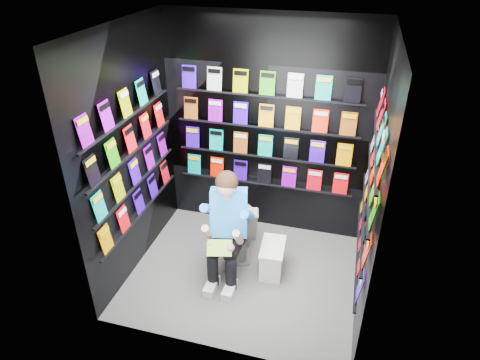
# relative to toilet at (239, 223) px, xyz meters

# --- Properties ---
(floor) EXTENTS (2.40, 2.40, 0.00)m
(floor) POSITION_rel_toilet_xyz_m (0.16, -0.41, -0.37)
(floor) COLOR #5B5B59
(floor) RESTS_ON ground
(ceiling) EXTENTS (2.40, 2.40, 0.00)m
(ceiling) POSITION_rel_toilet_xyz_m (0.16, -0.41, 2.23)
(ceiling) COLOR white
(ceiling) RESTS_ON floor
(wall_back) EXTENTS (2.40, 0.04, 2.60)m
(wall_back) POSITION_rel_toilet_xyz_m (0.16, 0.59, 0.93)
(wall_back) COLOR black
(wall_back) RESTS_ON floor
(wall_front) EXTENTS (2.40, 0.04, 2.60)m
(wall_front) POSITION_rel_toilet_xyz_m (0.16, -1.41, 0.93)
(wall_front) COLOR black
(wall_front) RESTS_ON floor
(wall_left) EXTENTS (0.04, 2.00, 2.60)m
(wall_left) POSITION_rel_toilet_xyz_m (-1.04, -0.41, 0.93)
(wall_left) COLOR black
(wall_left) RESTS_ON floor
(wall_right) EXTENTS (0.04, 2.00, 2.60)m
(wall_right) POSITION_rel_toilet_xyz_m (1.36, -0.41, 0.93)
(wall_right) COLOR black
(wall_right) RESTS_ON floor
(comics_back) EXTENTS (2.10, 0.06, 1.37)m
(comics_back) POSITION_rel_toilet_xyz_m (0.16, 0.56, 0.94)
(comics_back) COLOR red
(comics_back) RESTS_ON wall_back
(comics_left) EXTENTS (0.06, 1.70, 1.37)m
(comics_left) POSITION_rel_toilet_xyz_m (-1.01, -0.41, 0.94)
(comics_left) COLOR red
(comics_left) RESTS_ON wall_left
(comics_right) EXTENTS (0.06, 1.70, 1.37)m
(comics_right) POSITION_rel_toilet_xyz_m (1.33, -0.41, 0.94)
(comics_right) COLOR red
(comics_right) RESTS_ON wall_right
(toilet) EXTENTS (0.59, 0.83, 0.73)m
(toilet) POSITION_rel_toilet_xyz_m (0.00, 0.00, 0.00)
(toilet) COLOR white
(toilet) RESTS_ON floor
(longbox) EXTENTS (0.26, 0.43, 0.31)m
(longbox) POSITION_rel_toilet_xyz_m (0.45, -0.27, -0.21)
(longbox) COLOR white
(longbox) RESTS_ON floor
(longbox_lid) EXTENTS (0.28, 0.46, 0.03)m
(longbox_lid) POSITION_rel_toilet_xyz_m (0.45, -0.27, -0.04)
(longbox_lid) COLOR white
(longbox_lid) RESTS_ON longbox
(reader) EXTENTS (0.68, 0.85, 1.38)m
(reader) POSITION_rel_toilet_xyz_m (0.00, -0.38, 0.40)
(reader) COLOR #2E87EE
(reader) RESTS_ON toilet
(held_comic) EXTENTS (0.27, 0.20, 0.10)m
(held_comic) POSITION_rel_toilet_xyz_m (0.00, -0.73, 0.21)
(held_comic) COLOR green
(held_comic) RESTS_ON reader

